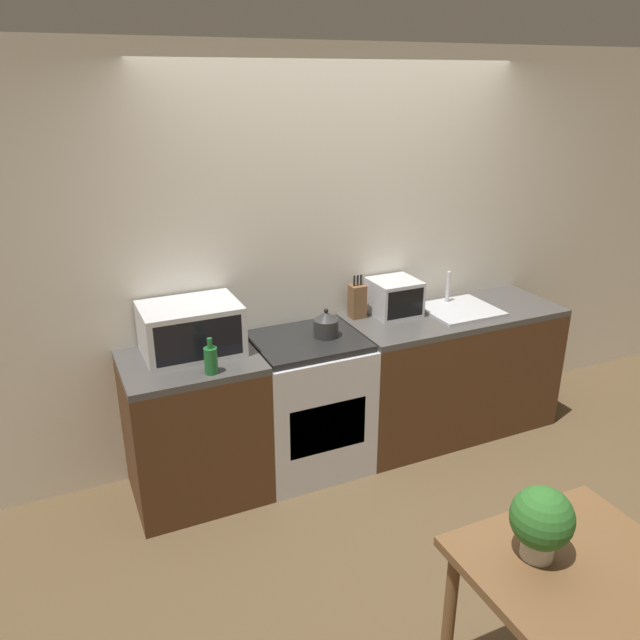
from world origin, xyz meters
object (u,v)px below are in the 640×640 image
at_px(kettle, 326,324).
at_px(dining_table, 584,599).
at_px(bottle, 211,360).
at_px(microwave, 191,329).
at_px(toaster_oven, 394,297).
at_px(stove_range, 308,403).

relative_size(kettle, dining_table, 0.24).
height_order(bottle, dining_table, bottle).
distance_m(microwave, toaster_oven, 1.39).
xyz_separation_m(microwave, dining_table, (0.87, -2.17, -0.39)).
bearing_deg(bottle, microwave, 94.90).
distance_m(kettle, bottle, 0.81).
distance_m(microwave, dining_table, 2.37).
bearing_deg(microwave, stove_range, -7.37).
distance_m(stove_range, microwave, 0.92).
xyz_separation_m(kettle, dining_table, (0.06, -2.06, -0.32)).
xyz_separation_m(toaster_oven, dining_table, (-0.52, -2.22, -0.36)).
bearing_deg(kettle, toaster_oven, 15.12).
relative_size(toaster_oven, dining_table, 0.39).
height_order(toaster_oven, dining_table, toaster_oven).
height_order(kettle, bottle, bottle).
height_order(microwave, toaster_oven, microwave).
height_order(stove_range, toaster_oven, toaster_oven).
bearing_deg(kettle, dining_table, -88.38).
bearing_deg(stove_range, microwave, 172.63).
bearing_deg(kettle, microwave, 172.60).
bearing_deg(toaster_oven, bottle, -165.07).
relative_size(stove_range, dining_table, 1.16).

